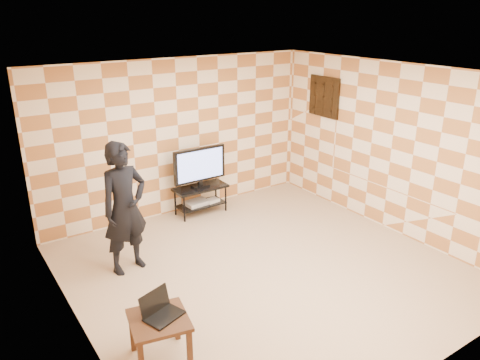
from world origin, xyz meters
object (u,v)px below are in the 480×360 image
Objects in this scene: tv at (200,166)px; tv_stand at (201,194)px; side_table at (159,326)px; person at (125,208)px.

tv_stand is at bearing 90.08° from tv.
person is (0.41, 1.91, 0.51)m from side_table.
tv is at bearing -89.92° from tv_stand.
side_table is at bearing -113.73° from person.
tv_stand is 0.53m from tv.
tv_stand and side_table have the same top height.
side_table is 0.37× the size of person.
tv_stand is at bearing 20.20° from person.
tv_stand is 1.38× the size of side_table.
tv_stand is 0.97× the size of tv.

